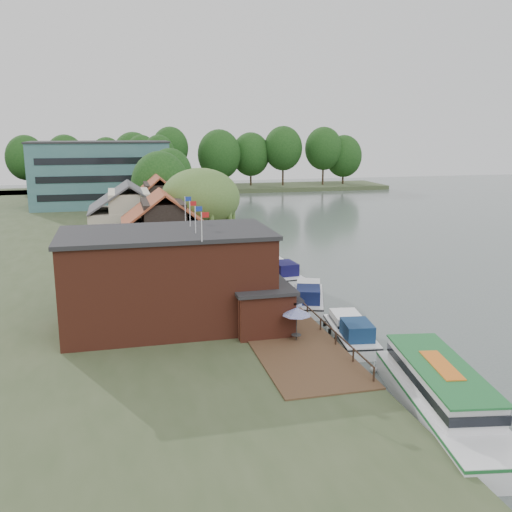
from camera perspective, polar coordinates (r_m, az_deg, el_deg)
ground at (r=49.12m, az=10.25°, el=-6.03°), size 260.00×260.00×0.00m
land_bank at (r=79.55m, az=-21.23°, el=0.86°), size 50.00×140.00×1.00m
quay_deck at (r=55.53m, az=-1.51°, el=-2.51°), size 6.00×50.00×0.10m
quay_rail at (r=56.50m, az=1.05°, el=-1.77°), size 0.20×49.00×1.00m
pub at (r=43.13m, az=-6.21°, el=-2.08°), size 20.00×11.00×7.30m
hotel_block at (r=112.73m, az=-15.26°, el=7.92°), size 25.40×12.40×12.30m
cottage_a at (r=57.48m, az=-9.23°, el=2.14°), size 8.60×7.60×8.50m
cottage_b at (r=67.19m, az=-12.50°, el=3.51°), size 9.60×8.60×8.50m
cottage_c at (r=76.27m, az=-9.68°, el=4.69°), size 7.60×7.60×8.50m
willow at (r=62.72m, az=-5.54°, el=4.01°), size 8.60×8.60×10.43m
umbrella_0 at (r=39.99m, az=4.07°, el=-6.77°), size 2.04×2.04×2.38m
umbrella_1 at (r=42.19m, az=3.29°, el=-5.71°), size 2.07×2.07×2.38m
umbrella_2 at (r=45.49m, az=2.09°, el=-4.33°), size 2.31×2.31×2.38m
umbrella_3 at (r=48.25m, az=0.91°, el=-3.32°), size 2.10×2.10×2.38m
umbrella_4 at (r=50.13m, az=0.14°, el=-2.71°), size 2.02×2.02×2.38m
umbrella_5 at (r=53.73m, az=-0.19°, el=-1.66°), size 2.43×2.43×2.38m
cruiser_0 at (r=43.16m, az=9.47°, el=-7.17°), size 4.07×9.21×2.12m
cruiser_1 at (r=51.09m, az=5.25°, el=-3.85°), size 5.83×9.67×2.20m
cruiser_2 at (r=59.91m, az=2.27°, el=-1.32°), size 3.93×9.58×2.24m
cruiser_3 at (r=69.16m, az=0.48°, el=0.76°), size 4.40×11.03×2.65m
cruiser_4 at (r=80.21m, az=-1.60°, el=2.34°), size 5.78×10.61×2.46m
tour_boat at (r=33.35m, az=18.32°, el=-13.01°), size 6.02×14.03×2.96m
swan at (r=38.72m, az=11.66°, el=-10.97°), size 0.44×0.44×0.44m
bank_tree_0 at (r=83.51m, az=-9.52°, el=6.40°), size 8.28×8.28×11.47m
bank_tree_1 at (r=91.27m, az=-9.48°, el=6.81°), size 7.42×7.42×11.13m
bank_tree_2 at (r=100.09m, az=-8.56°, el=7.40°), size 7.62×7.62×11.32m
bank_tree_3 at (r=119.47m, az=-9.64°, el=8.68°), size 6.34×6.34×13.36m
bank_tree_4 at (r=128.49m, az=-11.06°, el=8.36°), size 7.63×7.63×10.98m
bank_tree_5 at (r=137.19m, az=-11.33°, el=9.07°), size 6.95×6.95×13.19m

